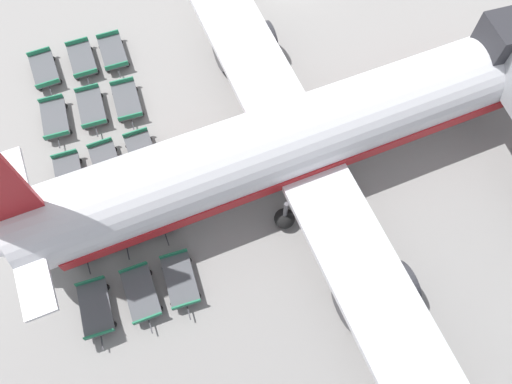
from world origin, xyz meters
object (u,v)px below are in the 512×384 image
object	(u,v)px
baggage_dolly_row_mid_b_col_a	(113,53)
baggage_dolly_row_near_col_d	(81,239)
baggage_dolly_row_near_col_a	(45,70)
baggage_dolly_row_mid_a_col_a	(82,60)
baggage_dolly_row_near_col_c	(69,176)
baggage_dolly_row_near_col_e	(96,308)
baggage_dolly_row_mid_b_col_c	(142,154)
baggage_dolly_row_mid_a_col_e	(141,294)
baggage_dolly_row_near_col_b	(55,119)
baggage_dolly_row_mid_a_col_d	(122,224)
baggage_dolly_row_mid_b_col_e	(180,280)
baggage_dolly_row_mid_a_col_c	(107,164)
baggage_dolly_row_mid_a_col_b	(91,108)
baggage_dolly_row_mid_b_col_d	(158,211)
baggage_dolly_row_mid_b_col_b	(127,101)
airplane	(311,134)

from	to	relation	value
baggage_dolly_row_mid_b_col_a	baggage_dolly_row_near_col_d	bearing A→B (deg)	-20.20
baggage_dolly_row_near_col_a	baggage_dolly_row_mid_a_col_a	size ratio (longest dim) A/B	1.01
baggage_dolly_row_near_col_c	baggage_dolly_row_mid_b_col_a	bearing A→B (deg)	151.81
baggage_dolly_row_near_col_e	baggage_dolly_row_mid_b_col_c	distance (m)	9.33
baggage_dolly_row_near_col_a	baggage_dolly_row_mid_a_col_e	size ratio (longest dim) A/B	1.01
baggage_dolly_row_near_col_b	baggage_dolly_row_mid_a_col_d	distance (m)	8.59
baggage_dolly_row_near_col_c	baggage_dolly_row_near_col_b	bearing A→B (deg)	-178.66
baggage_dolly_row_mid_a_col_a	baggage_dolly_row_near_col_d	bearing A→B (deg)	-11.35
baggage_dolly_row_near_col_b	baggage_dolly_row_mid_b_col_e	world-z (taller)	same
baggage_dolly_row_mid_a_col_d	baggage_dolly_row_mid_b_col_c	bearing A→B (deg)	151.49
baggage_dolly_row_mid_b_col_c	baggage_dolly_row_mid_a_col_e	bearing A→B (deg)	-14.48
baggage_dolly_row_near_col_d	baggage_dolly_row_near_col_e	bearing A→B (deg)	-0.40
baggage_dolly_row_mid_a_col_e	baggage_dolly_row_near_col_b	bearing A→B (deg)	-169.31
baggage_dolly_row_mid_a_col_c	baggage_dolly_row_mid_b_col_c	world-z (taller)	same
baggage_dolly_row_near_col_a	baggage_dolly_row_mid_a_col_b	xyz separation A→B (m)	(4.01, 2.28, 0.00)
baggage_dolly_row_mid_a_col_d	baggage_dolly_row_mid_b_col_c	size ratio (longest dim) A/B	1.00
baggage_dolly_row_near_col_a	baggage_dolly_row_mid_a_col_a	distance (m)	2.48
baggage_dolly_row_near_col_e	baggage_dolly_row_near_col_c	bearing A→B (deg)	179.10
baggage_dolly_row_near_col_a	baggage_dolly_row_near_col_b	world-z (taller)	same
baggage_dolly_row_near_col_b	baggage_dolly_row_mid_a_col_e	size ratio (longest dim) A/B	1.00
baggage_dolly_row_mid_b_col_a	baggage_dolly_row_mid_a_col_a	bearing A→B (deg)	-91.84
baggage_dolly_row_near_col_d	baggage_dolly_row_mid_b_col_d	bearing A→B (deg)	91.97
baggage_dolly_row_near_col_a	baggage_dolly_row_mid_a_col_e	bearing A→B (deg)	8.05
baggage_dolly_row_mid_a_col_e	baggage_dolly_row_mid_b_col_a	xyz separation A→B (m)	(-16.48, 2.20, 0.00)
baggage_dolly_row_mid_b_col_e	baggage_dolly_row_near_col_a	bearing A→B (deg)	-164.88
baggage_dolly_row_near_col_b	baggage_dolly_row_near_col_e	size ratio (longest dim) A/B	1.00
baggage_dolly_row_mid_b_col_b	baggage_dolly_row_near_col_e	bearing A→B (deg)	-20.30
baggage_dolly_row_near_col_b	baggage_dolly_row_mid_b_col_a	world-z (taller)	same
baggage_dolly_row_near_col_e	baggage_dolly_row_mid_a_col_d	xyz separation A→B (m)	(-4.16, 2.33, 0.00)
baggage_dolly_row_near_col_a	baggage_dolly_row_mid_a_col_b	distance (m)	4.61
baggage_dolly_row_near_col_a	baggage_dolly_row_mid_b_col_d	size ratio (longest dim) A/B	1.00
baggage_dolly_row_mid_b_col_d	baggage_dolly_row_mid_b_col_e	size ratio (longest dim) A/B	1.00
baggage_dolly_row_mid_a_col_c	baggage_dolly_row_mid_a_col_d	world-z (taller)	same
airplane	baggage_dolly_row_mid_a_col_d	bearing A→B (deg)	-88.54
airplane	baggage_dolly_row_near_col_a	world-z (taller)	airplane
baggage_dolly_row_mid_b_col_d	baggage_dolly_row_near_col_e	bearing A→B (deg)	-46.23
baggage_dolly_row_near_col_d	baggage_dolly_row_mid_a_col_d	world-z (taller)	same
baggage_dolly_row_mid_b_col_b	baggage_dolly_row_mid_a_col_d	bearing A→B (deg)	-15.23
baggage_dolly_row_mid_a_col_c	baggage_dolly_row_mid_b_col_b	size ratio (longest dim) A/B	1.00
baggage_dolly_row_near_col_d	baggage_dolly_row_near_col_b	bearing A→B (deg)	-179.99
baggage_dolly_row_near_col_e	baggage_dolly_row_mid_a_col_b	distance (m)	12.69
baggage_dolly_row_mid_b_col_b	baggage_dolly_row_mid_b_col_a	bearing A→B (deg)	179.31
baggage_dolly_row_mid_a_col_e	baggage_dolly_row_mid_a_col_a	bearing A→B (deg)	179.50
baggage_dolly_row_mid_a_col_d	baggage_dolly_row_mid_b_col_a	world-z (taller)	same
baggage_dolly_row_mid_b_col_c	baggage_dolly_row_mid_b_col_e	size ratio (longest dim) A/B	1.00
baggage_dolly_row_near_col_d	baggage_dolly_row_mid_a_col_d	size ratio (longest dim) A/B	1.00
baggage_dolly_row_near_col_b	baggage_dolly_row_mid_b_col_b	distance (m)	4.51
baggage_dolly_row_mid_a_col_b	baggage_dolly_row_mid_b_col_a	distance (m)	4.56
baggage_dolly_row_near_col_a	baggage_dolly_row_mid_a_col_c	bearing A→B (deg)	15.50
baggage_dolly_row_mid_a_col_b	baggage_dolly_row_mid_b_col_d	xyz separation A→B (m)	(8.26, 2.08, 0.00)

